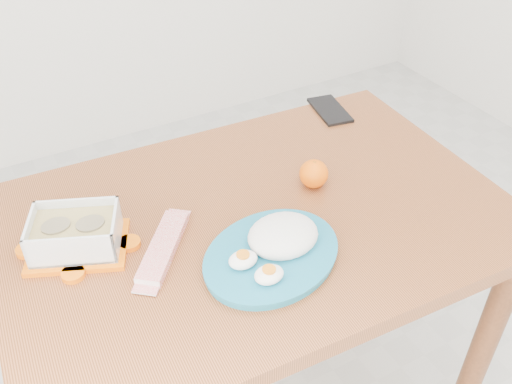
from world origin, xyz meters
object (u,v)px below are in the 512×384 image
dining_table (256,250)px  smartphone (330,110)px  orange_fruit (314,174)px  food_container (75,234)px  rice_plate (275,247)px

dining_table → smartphone: smartphone is taller
orange_fruit → smartphone: size_ratio=0.44×
food_container → smartphone: (0.76, 0.21, -0.04)m
food_container → rice_plate: (0.34, -0.21, -0.01)m
orange_fruit → smartphone: (0.23, 0.26, -0.03)m
food_container → rice_plate: 0.40m
dining_table → rice_plate: (-0.03, -0.13, 0.14)m
food_container → orange_fruit: 0.53m
food_container → smartphone: bearing=38.5°
food_container → rice_plate: bearing=-8.9°
rice_plate → smartphone: bearing=27.5°
food_container → dining_table: bearing=11.2°
dining_table → rice_plate: rice_plate is taller
dining_table → rice_plate: 0.19m
smartphone → food_container: bearing=-153.9°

